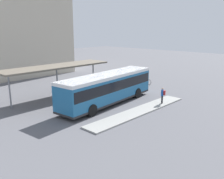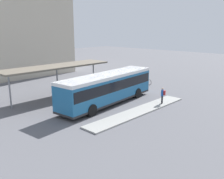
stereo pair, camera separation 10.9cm
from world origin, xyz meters
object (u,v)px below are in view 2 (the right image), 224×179
Objects in this scene: city_bus at (108,86)px; pedestrian_waiting at (163,94)px; bicycle_white at (142,81)px; bicycle_orange at (137,80)px; potted_planter_near_shelter at (100,88)px; bicycle_red at (146,82)px.

pedestrian_waiting is (3.65, -4.19, -0.78)m from city_bus.
bicycle_white is at bearing 12.36° from city_bus.
bicycle_orange is (-0.12, 0.73, -0.00)m from bicycle_white.
city_bus reaches higher than pedestrian_waiting.
potted_planter_near_shelter is at bearing -11.67° from pedestrian_waiting.
bicycle_red is at bearing -179.78° from bicycle_orange.
bicycle_white is at bearing -63.50° from pedestrian_waiting.
bicycle_red is 1.06× the size of bicycle_white.
pedestrian_waiting is at bearing -79.25° from potted_planter_near_shelter.
pedestrian_waiting is 0.94× the size of bicycle_red.
city_bus is 7.58× the size of bicycle_orange.
bicycle_white is at bearing -0.65° from potted_planter_near_shelter.
bicycle_red is 1.32× the size of potted_planter_near_shelter.
pedestrian_waiting reaches higher than potted_planter_near_shelter.
pedestrian_waiting is at bearing 138.79° from bicycle_white.
bicycle_orange is at bearing 16.21° from city_bus.
potted_planter_near_shelter is at bearing 93.26° from bicycle_orange.
bicycle_red is at bearing 8.70° from city_bus.
bicycle_orange is 1.24× the size of potted_planter_near_shelter.
bicycle_red is 1.46m from bicycle_orange.
potted_planter_near_shelter reaches higher than bicycle_red.
bicycle_white is 1.24× the size of potted_planter_near_shelter.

